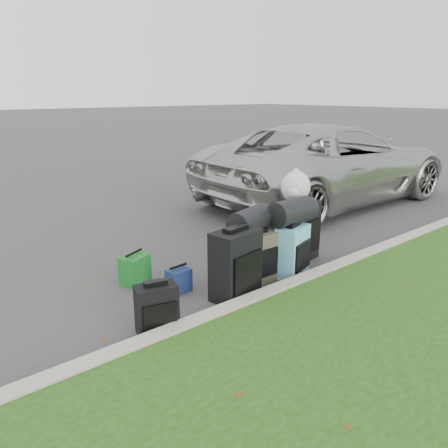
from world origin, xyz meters
TOP-DOWN VIEW (x-y plane):
  - ground at (0.00, 0.00)m, footprint 120.00×120.00m
  - curb at (0.00, -1.00)m, footprint 120.00×0.18m
  - suv at (3.80, 1.53)m, footprint 5.83×2.75m
  - suitcase_small_black at (-1.71, -0.76)m, footprint 0.43×0.31m
  - suitcase_large_black_left at (-0.66, -0.67)m, footprint 0.58×0.40m
  - suitcase_olive at (-0.16, -0.50)m, footprint 0.45×0.29m
  - suitcase_teal at (0.29, -0.65)m, footprint 0.51×0.38m
  - suitcase_large_black_right at (0.78, -0.33)m, footprint 0.57×0.38m
  - tote_green at (-1.34, 0.37)m, footprint 0.39×0.36m
  - tote_navy at (-1.05, -0.14)m, footprint 0.27×0.22m
  - duffel_left at (-0.23, -0.44)m, footprint 0.62×0.44m
  - duffel_right at (0.34, -0.58)m, footprint 0.58×0.33m
  - trash_bag at (0.75, -0.26)m, footprint 0.40×0.40m

SIDE VIEW (x-z plane):
  - ground at x=0.00m, z-range 0.00..0.00m
  - curb at x=0.00m, z-range 0.00..0.15m
  - tote_navy at x=-1.05m, z-range 0.00..0.27m
  - tote_green at x=-1.34m, z-range 0.00..0.36m
  - suitcase_small_black at x=-1.71m, z-range 0.00..0.49m
  - suitcase_olive at x=-0.16m, z-range 0.00..0.61m
  - suitcase_teal at x=0.29m, z-range 0.00..0.65m
  - suitcase_large_black_left at x=-0.66m, z-range 0.00..0.78m
  - suitcase_large_black_right at x=0.78m, z-range 0.00..0.81m
  - duffel_left at x=-0.23m, z-range 0.61..0.92m
  - suv at x=3.80m, z-range 0.00..1.61m
  - duffel_right at x=0.34m, z-range 0.65..0.97m
  - trash_bag at x=0.75m, z-range 0.81..1.21m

